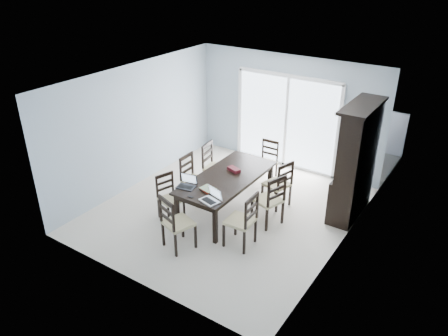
# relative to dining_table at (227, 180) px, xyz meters

# --- Properties ---
(floor) EXTENTS (5.00, 5.00, 0.00)m
(floor) POSITION_rel_dining_table_xyz_m (0.00, 0.00, -0.67)
(floor) COLOR beige
(floor) RESTS_ON ground
(ceiling) EXTENTS (5.00, 5.00, 0.00)m
(ceiling) POSITION_rel_dining_table_xyz_m (0.00, 0.00, 1.93)
(ceiling) COLOR white
(ceiling) RESTS_ON back_wall
(back_wall) EXTENTS (4.50, 0.02, 2.60)m
(back_wall) POSITION_rel_dining_table_xyz_m (0.00, 2.50, 0.63)
(back_wall) COLOR #99AAB7
(back_wall) RESTS_ON floor
(wall_left) EXTENTS (0.02, 5.00, 2.60)m
(wall_left) POSITION_rel_dining_table_xyz_m (-2.25, 0.00, 0.63)
(wall_left) COLOR #99AAB7
(wall_left) RESTS_ON floor
(wall_right) EXTENTS (0.02, 5.00, 2.60)m
(wall_right) POSITION_rel_dining_table_xyz_m (2.25, 0.00, 0.63)
(wall_right) COLOR #99AAB7
(wall_right) RESTS_ON floor
(balcony) EXTENTS (4.50, 2.00, 0.10)m
(balcony) POSITION_rel_dining_table_xyz_m (0.00, 3.50, -0.72)
(balcony) COLOR gray
(balcony) RESTS_ON ground
(railing) EXTENTS (4.50, 0.06, 1.10)m
(railing) POSITION_rel_dining_table_xyz_m (0.00, 4.50, -0.12)
(railing) COLOR #99999E
(railing) RESTS_ON balcony
(dining_table) EXTENTS (1.00, 2.20, 0.75)m
(dining_table) POSITION_rel_dining_table_xyz_m (0.00, 0.00, 0.00)
(dining_table) COLOR black
(dining_table) RESTS_ON floor
(china_hutch) EXTENTS (0.50, 1.38, 2.20)m
(china_hutch) POSITION_rel_dining_table_xyz_m (2.02, 1.25, 0.40)
(china_hutch) COLOR black
(china_hutch) RESTS_ON floor
(sliding_door) EXTENTS (2.52, 0.05, 2.18)m
(sliding_door) POSITION_rel_dining_table_xyz_m (0.00, 2.48, 0.41)
(sliding_door) COLOR silver
(sliding_door) RESTS_ON floor
(chair_left_near) EXTENTS (0.49, 0.48, 1.02)m
(chair_left_near) POSITION_rel_dining_table_xyz_m (-0.80, -0.79, -0.14)
(chair_left_near) COLOR black
(chair_left_near) RESTS_ON floor
(chair_left_mid) EXTENTS (0.44, 0.43, 1.13)m
(chair_left_mid) POSITION_rel_dining_table_xyz_m (-0.82, -0.05, -0.07)
(chair_left_mid) COLOR black
(chair_left_mid) RESTS_ON floor
(chair_left_far) EXTENTS (0.49, 0.48, 1.15)m
(chair_left_far) POSITION_rel_dining_table_xyz_m (-0.79, 0.64, -0.06)
(chair_left_far) COLOR black
(chair_left_far) RESTS_ON floor
(chair_right_near) EXTENTS (0.47, 0.46, 1.18)m
(chair_right_near) POSITION_rel_dining_table_xyz_m (0.90, -0.80, -0.05)
(chair_right_near) COLOR black
(chair_right_near) RESTS_ON floor
(chair_right_mid) EXTENTS (0.57, 0.57, 1.18)m
(chair_right_mid) POSITION_rel_dining_table_xyz_m (0.96, 0.03, -0.05)
(chair_right_mid) COLOR black
(chair_right_mid) RESTS_ON floor
(chair_right_far) EXTENTS (0.54, 0.53, 1.15)m
(chair_right_far) POSITION_rel_dining_table_xyz_m (0.80, 0.69, -0.07)
(chair_right_far) COLOR black
(chair_right_far) RESTS_ON floor
(chair_end_near) EXTENTS (0.56, 0.57, 1.17)m
(chair_end_near) POSITION_rel_dining_table_xyz_m (-0.06, -1.53, -0.05)
(chair_end_near) COLOR black
(chair_end_near) RESTS_ON floor
(chair_end_far) EXTENTS (0.40, 0.42, 1.06)m
(chair_end_far) POSITION_rel_dining_table_xyz_m (0.04, 1.57, -0.11)
(chair_end_far) COLOR black
(chair_end_far) RESTS_ON floor
(laptop_dark) EXTENTS (0.36, 0.28, 0.22)m
(laptop_dark) POSITION_rel_dining_table_xyz_m (-0.38, -0.77, 0.13)
(laptop_dark) COLOR black
(laptop_dark) RESTS_ON dining_table
(laptop_silver) EXTENTS (0.38, 0.31, 0.23)m
(laptop_silver) POSITION_rel_dining_table_xyz_m (0.26, -0.94, 0.13)
(laptop_silver) COLOR silver
(laptop_silver) RESTS_ON dining_table
(book_stack) EXTENTS (0.31, 0.26, 0.04)m
(book_stack) POSITION_rel_dining_table_xyz_m (0.01, -0.64, 0.10)
(book_stack) COLOR maroon
(book_stack) RESTS_ON dining_table
(cell_phone) EXTENTS (0.10, 0.05, 0.01)m
(cell_phone) POSITION_rel_dining_table_xyz_m (-0.10, -1.00, 0.08)
(cell_phone) COLOR black
(cell_phone) RESTS_ON dining_table
(game_box) EXTENTS (0.29, 0.21, 0.07)m
(game_box) POSITION_rel_dining_table_xyz_m (-0.01, 0.26, 0.11)
(game_box) COLOR #440D17
(game_box) RESTS_ON dining_table
(hot_tub) EXTENTS (1.84, 1.67, 0.89)m
(hot_tub) POSITION_rel_dining_table_xyz_m (-0.48, 3.68, -0.23)
(hot_tub) COLOR brown
(hot_tub) RESTS_ON balcony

